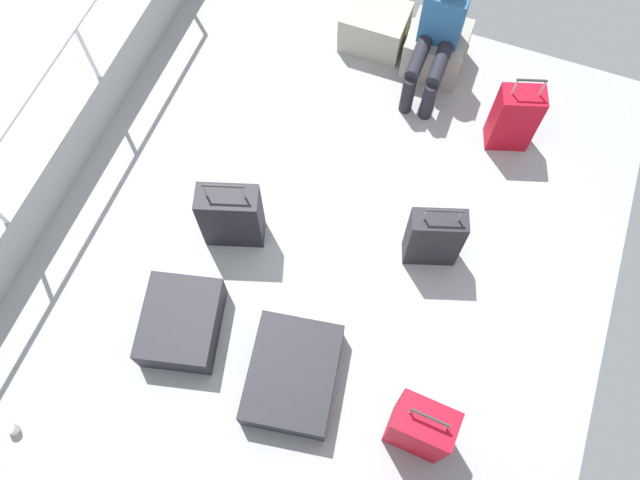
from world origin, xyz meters
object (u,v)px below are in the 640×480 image
(paper_cup, at_px, (12,429))
(cargo_crate_1, at_px, (436,49))
(suitcase_2, at_px, (231,216))
(suitcase_1, at_px, (434,238))
(cargo_crate_0, at_px, (375,27))
(passenger_seated, at_px, (438,34))
(suitcase_4, at_px, (420,428))
(suitcase_5, at_px, (293,375))
(suitcase_0, at_px, (181,323))
(suitcase_3, at_px, (514,118))

(paper_cup, bearing_deg, cargo_crate_1, 65.84)
(paper_cup, bearing_deg, suitcase_2, 66.24)
(suitcase_1, distance_m, suitcase_2, 1.52)
(cargo_crate_0, bearing_deg, passenger_seated, -22.49)
(suitcase_4, relative_size, suitcase_5, 0.87)
(cargo_crate_0, xyz_separation_m, cargo_crate_1, (0.58, -0.06, 0.01))
(suitcase_4, bearing_deg, suitcase_2, 150.99)
(suitcase_0, relative_size, paper_cup, 7.54)
(suitcase_4, distance_m, suitcase_5, 0.95)
(suitcase_4, bearing_deg, suitcase_3, 89.74)
(suitcase_1, xyz_separation_m, suitcase_3, (0.31, 1.24, 0.01))
(cargo_crate_0, height_order, suitcase_0, cargo_crate_0)
(cargo_crate_1, xyz_separation_m, suitcase_3, (0.80, -0.56, 0.12))
(suitcase_4, xyz_separation_m, paper_cup, (-2.62, -0.94, -0.28))
(suitcase_3, height_order, paper_cup, suitcase_3)
(suitcase_1, distance_m, suitcase_5, 1.43)
(cargo_crate_0, bearing_deg, suitcase_5, -81.99)
(suitcase_0, distance_m, suitcase_2, 0.87)
(suitcase_5, height_order, paper_cup, suitcase_5)
(passenger_seated, bearing_deg, suitcase_3, -25.29)
(suitcase_2, bearing_deg, suitcase_3, 41.95)
(suitcase_3, distance_m, paper_cup, 4.41)
(suitcase_1, bearing_deg, suitcase_2, -166.22)
(passenger_seated, xyz_separation_m, suitcase_5, (-0.14, -2.89, -0.46))
(cargo_crate_0, distance_m, paper_cup, 4.33)
(passenger_seated, height_order, suitcase_1, passenger_seated)
(suitcase_0, relative_size, suitcase_3, 0.94)
(cargo_crate_0, xyz_separation_m, suitcase_5, (0.44, -3.13, -0.07))
(cargo_crate_0, relative_size, passenger_seated, 0.54)
(cargo_crate_1, relative_size, suitcase_5, 0.62)
(cargo_crate_0, bearing_deg, suitcase_1, -60.10)
(suitcase_0, relative_size, suitcase_1, 0.99)
(suitcase_0, xyz_separation_m, suitcase_5, (0.89, -0.07, -0.01))
(suitcase_2, bearing_deg, suitcase_5, -47.19)
(paper_cup, bearing_deg, passenger_seated, 64.84)
(suitcase_1, distance_m, paper_cup, 3.27)
(suitcase_1, height_order, suitcase_5, suitcase_1)
(suitcase_2, relative_size, suitcase_4, 1.05)
(suitcase_4, bearing_deg, cargo_crate_0, 113.12)
(suitcase_5, xyz_separation_m, paper_cup, (-1.69, -1.01, -0.07))
(cargo_crate_1, relative_size, passenger_seated, 0.48)
(cargo_crate_0, xyz_separation_m, suitcase_1, (1.07, -1.86, 0.12))
(paper_cup, bearing_deg, suitcase_0, 53.54)
(cargo_crate_1, height_order, suitcase_5, cargo_crate_1)
(suitcase_4, height_order, paper_cup, suitcase_4)
(suitcase_0, height_order, suitcase_1, suitcase_1)
(suitcase_0, bearing_deg, passenger_seated, 69.85)
(suitcase_2, distance_m, suitcase_3, 2.40)
(suitcase_3, bearing_deg, passenger_seated, 154.71)
(suitcase_0, bearing_deg, suitcase_2, 86.63)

